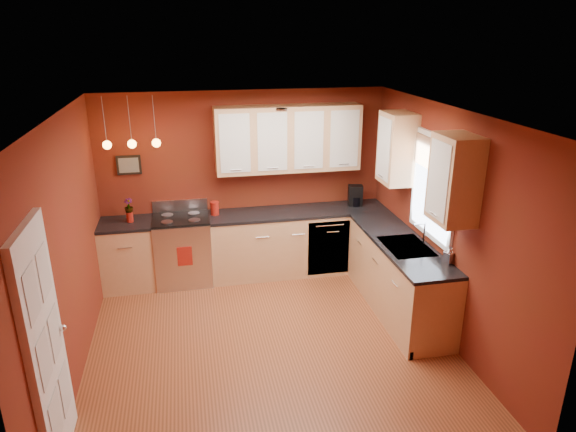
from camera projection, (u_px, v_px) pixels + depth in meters
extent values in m
plane|color=#9A4F2D|center=(270.00, 344.00, 5.82)|extent=(4.20, 4.20, 0.00)
cube|color=silver|center=(267.00, 114.00, 4.93)|extent=(4.00, 4.20, 0.02)
cube|color=maroon|center=(244.00, 183.00, 7.30)|extent=(4.00, 0.02, 2.60)
cube|color=maroon|center=(321.00, 356.00, 3.44)|extent=(4.00, 0.02, 2.60)
cube|color=maroon|center=(67.00, 254.00, 4.99)|extent=(0.02, 4.20, 2.60)
cube|color=maroon|center=(445.00, 225.00, 5.75)|extent=(0.02, 4.20, 2.60)
cube|color=tan|center=(129.00, 256.00, 7.01)|extent=(0.70, 0.60, 0.90)
cube|color=tan|center=(299.00, 242.00, 7.46)|extent=(2.54, 0.60, 0.90)
cube|color=tan|center=(398.00, 277.00, 6.40)|extent=(0.60, 2.10, 0.90)
cube|color=black|center=(125.00, 224.00, 6.85)|extent=(0.70, 0.62, 0.04)
cube|color=black|center=(299.00, 212.00, 7.30)|extent=(2.54, 0.62, 0.04)
cube|color=black|center=(401.00, 243.00, 6.24)|extent=(0.62, 2.10, 0.04)
cube|color=silver|center=(183.00, 251.00, 7.14)|extent=(0.76, 0.64, 0.92)
cube|color=black|center=(183.00, 258.00, 6.86)|extent=(0.55, 0.02, 0.32)
cylinder|color=silver|center=(182.00, 242.00, 6.77)|extent=(0.60, 0.02, 0.02)
cube|color=black|center=(181.00, 219.00, 6.98)|extent=(0.76, 0.60, 0.03)
cylinder|color=gray|center=(167.00, 222.00, 6.81)|extent=(0.16, 0.16, 0.01)
cylinder|color=gray|center=(194.00, 220.00, 6.88)|extent=(0.16, 0.16, 0.01)
cylinder|color=gray|center=(167.00, 215.00, 7.07)|extent=(0.16, 0.16, 0.01)
cylinder|color=gray|center=(194.00, 213.00, 7.13)|extent=(0.16, 0.16, 0.01)
cube|color=silver|center=(180.00, 205.00, 7.22)|extent=(0.76, 0.04, 0.16)
cube|color=silver|center=(329.00, 248.00, 7.26)|extent=(0.60, 0.02, 0.80)
cube|color=gray|center=(406.00, 248.00, 6.10)|extent=(0.50, 0.70, 0.05)
cube|color=black|center=(400.00, 243.00, 6.26)|extent=(0.42, 0.30, 0.02)
cube|color=black|center=(412.00, 254.00, 5.95)|extent=(0.42, 0.30, 0.02)
cylinder|color=silver|center=(424.00, 234.00, 6.08)|extent=(0.02, 0.02, 0.28)
cylinder|color=silver|center=(420.00, 224.00, 6.03)|extent=(0.16, 0.02, 0.02)
cube|color=white|center=(434.00, 187.00, 5.90)|extent=(0.04, 1.02, 1.22)
cube|color=white|center=(433.00, 187.00, 5.90)|extent=(0.01, 0.90, 1.10)
cube|color=#98714C|center=(435.00, 156.00, 5.77)|extent=(0.02, 0.96, 0.36)
cube|color=white|center=(46.00, 349.00, 3.99)|extent=(0.06, 0.82, 2.05)
cube|color=silver|center=(32.00, 294.00, 3.63)|extent=(0.00, 0.28, 0.40)
cube|color=silver|center=(44.00, 272.00, 3.96)|extent=(0.00, 0.28, 0.40)
cube|color=silver|center=(44.00, 359.00, 3.82)|extent=(0.00, 0.28, 0.40)
cube|color=silver|center=(55.00, 333.00, 4.15)|extent=(0.00, 0.28, 0.40)
cube|color=silver|center=(56.00, 418.00, 4.01)|extent=(0.00, 0.28, 0.40)
cube|color=silver|center=(65.00, 389.00, 4.34)|extent=(0.00, 0.28, 0.40)
sphere|color=silver|center=(63.00, 328.00, 4.31)|extent=(0.06, 0.06, 0.06)
cube|color=tan|center=(288.00, 139.00, 7.03)|extent=(2.00, 0.35, 0.90)
cube|color=tan|center=(423.00, 162.00, 5.79)|extent=(0.35, 1.95, 0.90)
cube|color=black|center=(129.00, 165.00, 6.87)|extent=(0.32, 0.03, 0.26)
cylinder|color=gray|center=(104.00, 121.00, 6.31)|extent=(0.01, 0.01, 0.60)
sphere|color=#FFA53F|center=(107.00, 145.00, 6.41)|extent=(0.11, 0.11, 0.11)
cylinder|color=gray|center=(129.00, 120.00, 6.36)|extent=(0.01, 0.01, 0.60)
sphere|color=#FFA53F|center=(132.00, 144.00, 6.47)|extent=(0.11, 0.11, 0.11)
cylinder|color=gray|center=(154.00, 119.00, 6.42)|extent=(0.01, 0.01, 0.60)
sphere|color=#FFA53F|center=(156.00, 143.00, 6.52)|extent=(0.11, 0.11, 0.11)
cylinder|color=maroon|center=(215.00, 209.00, 7.09)|extent=(0.11, 0.11, 0.17)
cylinder|color=maroon|center=(214.00, 202.00, 7.06)|extent=(0.12, 0.12, 0.02)
cylinder|color=maroon|center=(130.00, 217.00, 6.83)|extent=(0.09, 0.09, 0.14)
imported|color=maroon|center=(129.00, 206.00, 6.78)|extent=(0.13, 0.13, 0.20)
cube|color=black|center=(355.00, 195.00, 7.47)|extent=(0.23, 0.21, 0.29)
cylinder|color=black|center=(356.00, 202.00, 7.44)|extent=(0.13, 0.13, 0.13)
imported|color=silver|center=(449.00, 255.00, 5.60)|extent=(0.12, 0.12, 0.21)
cube|color=maroon|center=(185.00, 256.00, 6.82)|extent=(0.20, 0.01, 0.27)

